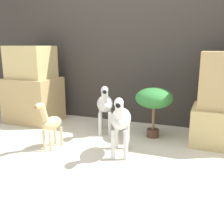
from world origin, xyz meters
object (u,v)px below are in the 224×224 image
Objects in this scene: zebra_left at (105,104)px; giraffe_figurine at (51,123)px; zebra_right at (121,119)px; potted_palm_front at (154,100)px.

zebra_left is 1.18× the size of giraffe_figurine.
zebra_left is 0.79m from giraffe_figurine.
potted_palm_front is (0.19, 0.65, 0.09)m from zebra_right.
zebra_right is 1.04× the size of potted_palm_front.
giraffe_figurine is at bearing -171.98° from zebra_right.
zebra_right reaches higher than potted_palm_front.
giraffe_figurine is at bearing -141.59° from potted_palm_front.
zebra_right reaches higher than giraffe_figurine.
potted_palm_front is at bearing 73.48° from zebra_right.
zebra_left reaches higher than giraffe_figurine.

